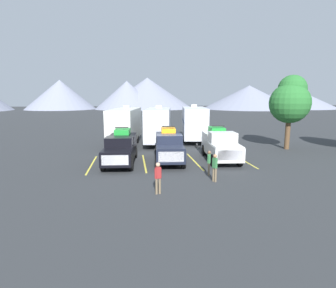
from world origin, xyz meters
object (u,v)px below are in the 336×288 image
at_px(pickup_truck_b, 169,146).
at_px(person_b, 158,176).
at_px(pickup_truck_c, 220,144).
at_px(camper_trailer_a, 125,124).
at_px(camper_trailer_c, 194,122).
at_px(camper_trailer_b, 158,124).
at_px(person_a, 209,161).
at_px(person_c, 215,166).
at_px(pickup_truck_a, 121,147).

distance_m(pickup_truck_b, person_b, 6.98).
height_order(pickup_truck_c, camper_trailer_a, camper_trailer_a).
bearing_deg(camper_trailer_c, pickup_truck_b, -114.10).
relative_size(pickup_truck_c, camper_trailer_c, 0.72).
relative_size(camper_trailer_b, person_a, 5.86).
relative_size(pickup_truck_c, person_a, 3.68).
relative_size(pickup_truck_c, camper_trailer_a, 0.62).
height_order(pickup_truck_c, camper_trailer_b, camper_trailer_b).
distance_m(camper_trailer_a, camper_trailer_b, 3.36).
xyz_separation_m(pickup_truck_b, person_c, (1.92, -5.24, -0.26)).
distance_m(pickup_truck_b, pickup_truck_c, 3.99).
height_order(camper_trailer_b, person_c, camper_trailer_b).
bearing_deg(camper_trailer_a, person_a, -65.79).
distance_m(camper_trailer_a, person_c, 14.24).
height_order(pickup_truck_a, pickup_truck_b, pickup_truck_b).
xyz_separation_m(pickup_truck_c, camper_trailer_a, (-7.35, 7.83, 0.86)).
relative_size(person_a, person_c, 0.96).
bearing_deg(pickup_truck_a, camper_trailer_a, 88.71).
height_order(person_a, person_b, person_b).
relative_size(camper_trailer_b, camper_trailer_c, 1.15).
bearing_deg(pickup_truck_a, pickup_truck_b, -0.82).
relative_size(pickup_truck_c, person_b, 3.50).
xyz_separation_m(pickup_truck_a, camper_trailer_a, (0.18, 7.88, 0.90)).
xyz_separation_m(pickup_truck_a, person_a, (5.51, -3.97, -0.26)).
bearing_deg(person_c, pickup_truck_a, 135.96).
xyz_separation_m(pickup_truck_c, person_a, (-2.02, -4.02, -0.30)).
bearing_deg(camper_trailer_c, person_a, -98.87).
bearing_deg(pickup_truck_b, person_a, -63.43).
bearing_deg(pickup_truck_b, person_b, -102.24).
height_order(pickup_truck_b, pickup_truck_c, pickup_truck_b).
xyz_separation_m(camper_trailer_a, person_c, (5.29, -13.17, -1.12)).
bearing_deg(camper_trailer_c, pickup_truck_a, -130.48).
height_order(camper_trailer_a, person_c, camper_trailer_a).
distance_m(person_a, person_b, 4.50).
bearing_deg(person_b, person_c, 24.87).
distance_m(pickup_truck_b, person_a, 4.40).
distance_m(camper_trailer_b, person_b, 14.94).
bearing_deg(person_c, camper_trailer_c, 81.79).
bearing_deg(pickup_truck_a, person_c, -44.04).
xyz_separation_m(pickup_truck_a, camper_trailer_b, (3.54, 7.96, 0.91)).
height_order(camper_trailer_c, person_b, camper_trailer_c).
distance_m(person_a, person_c, 1.32).
relative_size(pickup_truck_a, camper_trailer_b, 0.64).
distance_m(camper_trailer_b, person_a, 12.15).
relative_size(pickup_truck_b, camper_trailer_c, 0.69).
relative_size(camper_trailer_a, camper_trailer_c, 1.16).
xyz_separation_m(pickup_truck_a, camper_trailer_c, (7.50, 8.79, 0.93)).
height_order(camper_trailer_a, person_a, camper_trailer_a).
height_order(camper_trailer_b, person_a, camper_trailer_b).
distance_m(pickup_truck_c, camper_trailer_b, 8.90).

